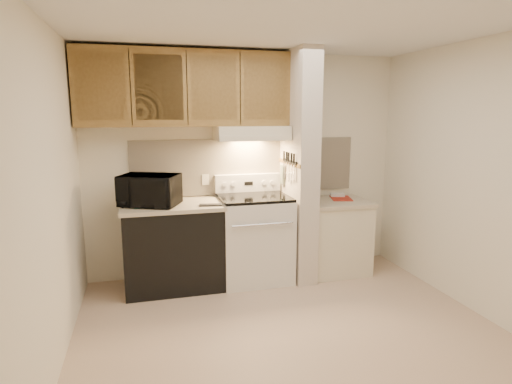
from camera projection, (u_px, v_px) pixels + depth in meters
name	position (u px, v px, depth m)	size (l,w,h in m)	color
floor	(288.00, 327.00, 3.72)	(3.60, 3.60, 0.00)	#CCAD93
ceiling	(292.00, 25.00, 3.26)	(3.60, 3.60, 0.00)	white
wall_back	(246.00, 165.00, 4.92)	(3.60, 0.02, 2.50)	#F2E8CF
wall_left	(51.00, 197.00, 3.03)	(0.02, 3.00, 2.50)	#F2E8CF
wall_right	(474.00, 178.00, 3.95)	(0.02, 3.00, 2.50)	#F2E8CF
backsplash	(247.00, 166.00, 4.91)	(2.60, 0.02, 0.63)	#FCE8C9
range_body	(254.00, 239.00, 4.73)	(0.76, 0.65, 0.92)	silver
oven_window	(262.00, 244.00, 4.43)	(0.50, 0.01, 0.30)	black
oven_handle	(263.00, 225.00, 4.35)	(0.02, 0.02, 0.65)	silver
cooktop	(254.00, 197.00, 4.65)	(0.74, 0.64, 0.03)	black
range_backguard	(248.00, 183.00, 4.90)	(0.76, 0.08, 0.20)	silver
range_display	(249.00, 183.00, 4.86)	(0.10, 0.01, 0.04)	black
range_knob_left_outer	(224.00, 184.00, 4.78)	(0.05, 0.05, 0.02)	silver
range_knob_left_inner	(233.00, 184.00, 4.81)	(0.05, 0.05, 0.02)	silver
range_knob_right_inner	(264.00, 183.00, 4.90)	(0.05, 0.05, 0.02)	silver
range_knob_right_outer	(272.00, 182.00, 4.92)	(0.05, 0.05, 0.02)	silver
dishwasher_front	(174.00, 248.00, 4.52)	(1.00, 0.63, 0.87)	black
left_countertop	(172.00, 206.00, 4.44)	(1.04, 0.67, 0.04)	#C1B399
spoon_rest	(211.00, 205.00, 4.34)	(0.24, 0.07, 0.02)	black
teal_jar	(137.00, 202.00, 4.24)	(0.10, 0.10, 0.11)	#1D5A51
outlet	(206.00, 180.00, 4.80)	(0.08, 0.01, 0.12)	beige
microwave	(150.00, 190.00, 4.33)	(0.57, 0.39, 0.31)	black
partition_pillar	(299.00, 167.00, 4.71)	(0.22, 0.70, 2.50)	beige
pillar_trim	(289.00, 163.00, 4.67)	(0.01, 0.70, 0.04)	olive
knife_strip	(290.00, 162.00, 4.62)	(0.02, 0.42, 0.04)	black
knife_blade_a	(294.00, 173.00, 4.49)	(0.01, 0.04, 0.16)	silver
knife_handle_a	(294.00, 158.00, 4.46)	(0.02, 0.02, 0.10)	black
knife_blade_b	(291.00, 173.00, 4.56)	(0.01, 0.04, 0.18)	silver
knife_handle_b	(291.00, 158.00, 4.53)	(0.02, 0.02, 0.10)	black
knife_blade_c	(289.00, 173.00, 4.64)	(0.01, 0.04, 0.20)	silver
knife_handle_c	(289.00, 157.00, 4.62)	(0.02, 0.02, 0.10)	black
knife_blade_d	(287.00, 170.00, 4.71)	(0.01, 0.04, 0.16)	silver
knife_handle_d	(287.00, 156.00, 4.68)	(0.02, 0.02, 0.10)	black
knife_blade_e	(284.00, 170.00, 4.80)	(0.01, 0.04, 0.18)	silver
knife_handle_e	(284.00, 155.00, 4.77)	(0.02, 0.02, 0.10)	black
oven_mitt	(282.00, 175.00, 4.86)	(0.03, 0.09, 0.21)	slate
right_cab_base	(335.00, 238.00, 4.99)	(0.70, 0.60, 0.81)	beige
right_countertop	(336.00, 202.00, 4.91)	(0.74, 0.64, 0.04)	#C1B399
red_folder	(341.00, 198.00, 5.00)	(0.22, 0.30, 0.01)	#A4291C
white_box	(337.00, 195.00, 5.10)	(0.16, 0.11, 0.04)	white
range_hood	(251.00, 133.00, 4.64)	(0.78, 0.44, 0.15)	beige
hood_lip	(256.00, 138.00, 4.45)	(0.78, 0.04, 0.06)	beige
upper_cabinets	(185.00, 89.00, 4.42)	(2.18, 0.33, 0.77)	olive
cab_door_a	(101.00, 87.00, 4.06)	(0.46, 0.01, 0.63)	olive
cab_gap_a	(130.00, 87.00, 4.13)	(0.01, 0.01, 0.73)	black
cab_door_b	(159.00, 87.00, 4.20)	(0.46, 0.01, 0.63)	olive
cab_gap_b	(187.00, 88.00, 4.27)	(0.01, 0.01, 0.73)	black
cab_door_c	(214.00, 88.00, 4.34)	(0.46, 0.01, 0.63)	olive
cab_gap_c	(240.00, 89.00, 4.41)	(0.01, 0.01, 0.73)	black
cab_door_d	(265.00, 89.00, 4.48)	(0.46, 0.01, 0.63)	olive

